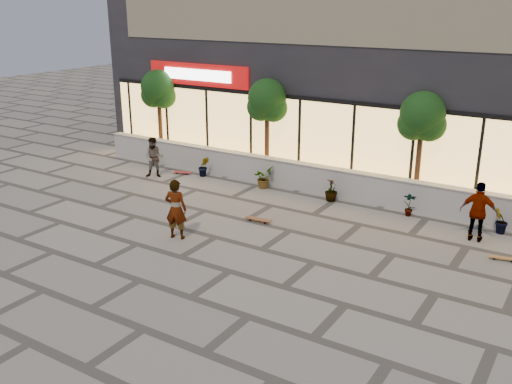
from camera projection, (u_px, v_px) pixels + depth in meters
The scene contains 18 objects.
ground at pixel (230, 271), 14.91m from camera, with size 80.00×80.00×0.00m, color gray.
planter_wall at pixel (340, 183), 20.37m from camera, with size 22.00×0.42×1.04m.
retail_building at pixel (399, 63), 23.58m from camera, with size 24.00×9.17×8.50m.
shrub_a at pixel (151, 157), 24.24m from camera, with size 0.43×0.29×0.81m, color #123812.
shrub_b at pixel (204, 166), 22.83m from camera, with size 0.45×0.36×0.81m, color #123812.
shrub_c at pixel (263, 177), 21.42m from camera, with size 0.73×0.63×0.81m, color #123812.
shrub_d at pixel (331, 190), 20.01m from camera, with size 0.45×0.45×0.81m, color #123812.
shrub_e at pixel (409, 204), 18.60m from camera, with size 0.43×0.29×0.81m, color #123812.
shrub_f at pixel (501, 221), 17.20m from camera, with size 0.45×0.36×0.81m, color #123812.
tree_west at pixel (158, 91), 24.67m from camera, with size 1.60×1.50×3.92m.
tree_midwest at pixel (267, 103), 21.90m from camera, with size 1.60×1.50×3.92m.
tree_mideast at pixel (422, 119), 18.88m from camera, with size 1.60×1.50×3.92m.
skater_center at pixel (176, 209), 16.72m from camera, with size 0.66×0.44×1.82m, color silver.
skater_left at pixel (154, 158), 22.59m from camera, with size 0.78×0.61×1.61m, color #887258.
skater_right_near at pixel (479, 212), 16.54m from camera, with size 1.06×0.44×1.80m, color white.
skateboard_center at pixel (258, 219), 18.21m from camera, with size 0.88×0.28×0.10m.
skateboard_left at pixel (182, 172), 23.20m from camera, with size 0.77×0.41×0.09m.
skateboard_right_near at pixel (503, 258), 15.52m from camera, with size 0.74×0.33×0.09m.
Camera 1 is at (7.74, -11.04, 6.75)m, focal length 40.00 mm.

